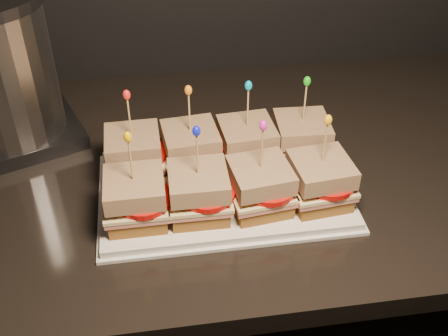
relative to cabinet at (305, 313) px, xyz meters
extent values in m
cube|color=black|center=(0.00, 0.00, 0.00)|extent=(2.57, 0.65, 0.88)
cube|color=black|center=(0.00, 0.00, 0.46)|extent=(2.61, 0.69, 0.04)
cube|color=white|center=(-0.21, -0.09, 0.49)|extent=(0.40, 0.25, 0.02)
cube|color=white|center=(-0.21, -0.09, 0.48)|extent=(0.41, 0.26, 0.01)
cube|color=#5A3015|center=(-0.35, -0.04, 0.51)|extent=(0.09, 0.09, 0.02)
cube|color=#CA695A|center=(-0.35, -0.04, 0.52)|extent=(0.10, 0.09, 0.01)
cube|color=beige|center=(-0.35, -0.04, 0.53)|extent=(0.10, 0.09, 0.01)
cylinder|color=red|center=(-0.34, -0.04, 0.54)|extent=(0.09, 0.09, 0.01)
cube|color=#602E0E|center=(-0.35, -0.04, 0.56)|extent=(0.09, 0.09, 0.03)
cylinder|color=tan|center=(-0.35, -0.04, 0.60)|extent=(0.00, 0.00, 0.09)
ellipsoid|color=red|center=(-0.35, -0.04, 0.65)|extent=(0.01, 0.01, 0.02)
cube|color=#5A3015|center=(-0.25, -0.04, 0.51)|extent=(0.09, 0.09, 0.02)
cube|color=#CA695A|center=(-0.25, -0.04, 0.52)|extent=(0.10, 0.10, 0.01)
cube|color=beige|center=(-0.25, -0.04, 0.53)|extent=(0.10, 0.10, 0.01)
cylinder|color=red|center=(-0.24, -0.04, 0.54)|extent=(0.09, 0.09, 0.01)
cube|color=#602E0E|center=(-0.25, -0.04, 0.56)|extent=(0.10, 0.10, 0.03)
cylinder|color=tan|center=(-0.25, -0.04, 0.60)|extent=(0.00, 0.00, 0.09)
ellipsoid|color=orange|center=(-0.25, -0.04, 0.65)|extent=(0.01, 0.01, 0.02)
cube|color=#5A3015|center=(-0.16, -0.04, 0.51)|extent=(0.09, 0.09, 0.02)
cube|color=#CA695A|center=(-0.16, -0.04, 0.52)|extent=(0.10, 0.10, 0.01)
cube|color=beige|center=(-0.16, -0.04, 0.53)|extent=(0.10, 0.10, 0.01)
cylinder|color=red|center=(-0.15, -0.04, 0.54)|extent=(0.09, 0.09, 0.01)
cube|color=#602E0E|center=(-0.16, -0.04, 0.56)|extent=(0.09, 0.09, 0.03)
cylinder|color=tan|center=(-0.16, -0.04, 0.60)|extent=(0.00, 0.00, 0.09)
ellipsoid|color=#069ACB|center=(-0.16, -0.04, 0.65)|extent=(0.01, 0.01, 0.02)
cube|color=#5A3015|center=(-0.06, -0.04, 0.51)|extent=(0.09, 0.09, 0.02)
cube|color=#CA695A|center=(-0.06, -0.04, 0.52)|extent=(0.10, 0.10, 0.01)
cube|color=beige|center=(-0.06, -0.04, 0.53)|extent=(0.10, 0.10, 0.01)
cylinder|color=red|center=(-0.05, -0.04, 0.54)|extent=(0.09, 0.09, 0.01)
cube|color=#602E0E|center=(-0.06, -0.04, 0.56)|extent=(0.09, 0.09, 0.03)
cylinder|color=tan|center=(-0.06, -0.04, 0.60)|extent=(0.00, 0.00, 0.09)
ellipsoid|color=#1CB417|center=(-0.06, -0.04, 0.65)|extent=(0.01, 0.01, 0.02)
cube|color=#5A3015|center=(-0.35, -0.15, 0.51)|extent=(0.09, 0.09, 0.02)
cube|color=#CA695A|center=(-0.35, -0.15, 0.52)|extent=(0.10, 0.09, 0.01)
cube|color=beige|center=(-0.35, -0.15, 0.53)|extent=(0.10, 0.09, 0.01)
cylinder|color=red|center=(-0.34, -0.16, 0.54)|extent=(0.09, 0.09, 0.01)
cube|color=#602E0E|center=(-0.35, -0.15, 0.56)|extent=(0.09, 0.09, 0.03)
cylinder|color=tan|center=(-0.35, -0.15, 0.60)|extent=(0.00, 0.00, 0.09)
ellipsoid|color=#EEA902|center=(-0.35, -0.15, 0.65)|extent=(0.01, 0.01, 0.02)
cube|color=#5A3015|center=(-0.25, -0.15, 0.51)|extent=(0.09, 0.09, 0.02)
cube|color=#CA695A|center=(-0.25, -0.15, 0.52)|extent=(0.10, 0.09, 0.01)
cube|color=beige|center=(-0.25, -0.15, 0.53)|extent=(0.10, 0.09, 0.01)
cylinder|color=red|center=(-0.24, -0.16, 0.54)|extent=(0.09, 0.09, 0.01)
cube|color=#602E0E|center=(-0.25, -0.15, 0.56)|extent=(0.09, 0.09, 0.03)
cylinder|color=tan|center=(-0.25, -0.15, 0.60)|extent=(0.00, 0.00, 0.09)
ellipsoid|color=#0E1ADB|center=(-0.25, -0.15, 0.65)|extent=(0.01, 0.01, 0.02)
cube|color=#5A3015|center=(-0.16, -0.15, 0.51)|extent=(0.10, 0.10, 0.02)
cube|color=#CA695A|center=(-0.16, -0.15, 0.52)|extent=(0.11, 0.10, 0.01)
cube|color=beige|center=(-0.16, -0.15, 0.53)|extent=(0.11, 0.10, 0.01)
cylinder|color=red|center=(-0.15, -0.16, 0.54)|extent=(0.09, 0.09, 0.01)
cube|color=#602E0E|center=(-0.16, -0.15, 0.56)|extent=(0.10, 0.10, 0.03)
cylinder|color=tan|center=(-0.16, -0.15, 0.60)|extent=(0.00, 0.00, 0.09)
ellipsoid|color=#D824A9|center=(-0.16, -0.15, 0.65)|extent=(0.01, 0.01, 0.02)
cube|color=#5A3015|center=(-0.06, -0.15, 0.51)|extent=(0.09, 0.09, 0.02)
cube|color=#CA695A|center=(-0.06, -0.15, 0.52)|extent=(0.10, 0.10, 0.01)
cube|color=beige|center=(-0.06, -0.15, 0.53)|extent=(0.11, 0.10, 0.01)
cylinder|color=red|center=(-0.05, -0.16, 0.54)|extent=(0.09, 0.09, 0.01)
cube|color=#602E0E|center=(-0.06, -0.15, 0.56)|extent=(0.10, 0.10, 0.03)
cylinder|color=tan|center=(-0.06, -0.15, 0.60)|extent=(0.00, 0.00, 0.09)
ellipsoid|color=orange|center=(-0.06, -0.15, 0.65)|extent=(0.01, 0.01, 0.02)
cube|color=#262628|center=(-0.57, 0.12, 0.49)|extent=(0.27, 0.25, 0.03)
cylinder|color=silver|center=(-0.57, 0.12, 0.62)|extent=(0.18, 0.18, 0.24)
camera|label=1|loc=(-0.31, -0.79, 1.09)|focal=45.00mm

